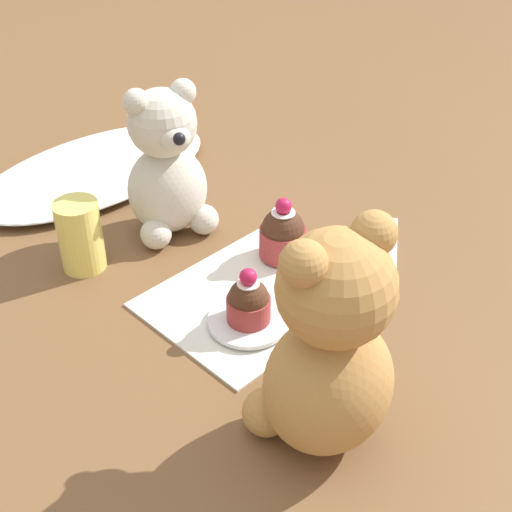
{
  "coord_description": "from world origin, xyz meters",
  "views": [
    {
      "loc": [
        -0.44,
        -0.44,
        0.51
      ],
      "look_at": [
        0.0,
        0.0,
        0.06
      ],
      "focal_mm": 50.0,
      "sensor_mm": 36.0,
      "label": 1
    }
  ],
  "objects_px": {
    "teddy_bear_cream": "(167,167)",
    "cupcake_near_cream_bear": "(283,234)",
    "juice_glass": "(80,236)",
    "cupcake_near_tan_bear": "(248,302)",
    "teddy_bear_tan": "(328,350)",
    "teaspoon": "(392,247)",
    "saucer_plate": "(249,320)"
  },
  "relations": [
    {
      "from": "juice_glass",
      "to": "teaspoon",
      "type": "distance_m",
      "value": 0.37
    },
    {
      "from": "teddy_bear_cream",
      "to": "cupcake_near_tan_bear",
      "type": "xyz_separation_m",
      "value": [
        -0.06,
        -0.2,
        -0.05
      ]
    },
    {
      "from": "cupcake_near_cream_bear",
      "to": "teaspoon",
      "type": "xyz_separation_m",
      "value": [
        0.11,
        -0.08,
        -0.03
      ]
    },
    {
      "from": "cupcake_near_tan_bear",
      "to": "teaspoon",
      "type": "bearing_deg",
      "value": -5.57
    },
    {
      "from": "teddy_bear_cream",
      "to": "juice_glass",
      "type": "height_order",
      "value": "teddy_bear_cream"
    },
    {
      "from": "teddy_bear_cream",
      "to": "teaspoon",
      "type": "distance_m",
      "value": 0.29
    },
    {
      "from": "teddy_bear_cream",
      "to": "saucer_plate",
      "type": "height_order",
      "value": "teddy_bear_cream"
    },
    {
      "from": "teddy_bear_tan",
      "to": "cupcake_near_cream_bear",
      "type": "xyz_separation_m",
      "value": [
        0.17,
        0.21,
        -0.07
      ]
    },
    {
      "from": "teddy_bear_tan",
      "to": "saucer_plate",
      "type": "height_order",
      "value": "teddy_bear_tan"
    },
    {
      "from": "cupcake_near_cream_bear",
      "to": "saucer_plate",
      "type": "distance_m",
      "value": 0.13
    },
    {
      "from": "cupcake_near_tan_bear",
      "to": "teddy_bear_cream",
      "type": "bearing_deg",
      "value": 73.23
    },
    {
      "from": "cupcake_near_cream_bear",
      "to": "teddy_bear_tan",
      "type": "bearing_deg",
      "value": -128.94
    },
    {
      "from": "cupcake_near_cream_bear",
      "to": "teaspoon",
      "type": "height_order",
      "value": "cupcake_near_cream_bear"
    },
    {
      "from": "cupcake_near_cream_bear",
      "to": "juice_glass",
      "type": "relative_size",
      "value": 0.9
    },
    {
      "from": "juice_glass",
      "to": "teaspoon",
      "type": "xyz_separation_m",
      "value": [
        0.29,
        -0.24,
        -0.04
      ]
    },
    {
      "from": "juice_glass",
      "to": "teddy_bear_cream",
      "type": "bearing_deg",
      "value": -4.95
    },
    {
      "from": "teddy_bear_cream",
      "to": "cupcake_near_tan_bear",
      "type": "relative_size",
      "value": 2.99
    },
    {
      "from": "teddy_bear_tan",
      "to": "juice_glass",
      "type": "relative_size",
      "value": 2.6
    },
    {
      "from": "teddy_bear_tan",
      "to": "cupcake_near_tan_bear",
      "type": "relative_size",
      "value": 3.47
    },
    {
      "from": "juice_glass",
      "to": "cupcake_near_cream_bear",
      "type": "bearing_deg",
      "value": -41.11
    },
    {
      "from": "teaspoon",
      "to": "juice_glass",
      "type": "bearing_deg",
      "value": 105.26
    },
    {
      "from": "teddy_bear_tan",
      "to": "saucer_plate",
      "type": "relative_size",
      "value": 2.58
    },
    {
      "from": "teddy_bear_cream",
      "to": "cupcake_near_cream_bear",
      "type": "relative_size",
      "value": 2.49
    },
    {
      "from": "teddy_bear_cream",
      "to": "teddy_bear_tan",
      "type": "height_order",
      "value": "teddy_bear_tan"
    },
    {
      "from": "teddy_bear_cream",
      "to": "cupcake_near_cream_bear",
      "type": "bearing_deg",
      "value": -54.59
    },
    {
      "from": "cupcake_near_cream_bear",
      "to": "cupcake_near_tan_bear",
      "type": "bearing_deg",
      "value": -152.54
    },
    {
      "from": "teddy_bear_tan",
      "to": "cupcake_near_tan_bear",
      "type": "height_order",
      "value": "teddy_bear_tan"
    },
    {
      "from": "juice_glass",
      "to": "cupcake_near_tan_bear",
      "type": "bearing_deg",
      "value": -73.79
    },
    {
      "from": "teddy_bear_cream",
      "to": "teddy_bear_tan",
      "type": "xyz_separation_m",
      "value": [
        -0.12,
        -0.35,
        0.01
      ]
    },
    {
      "from": "juice_glass",
      "to": "teaspoon",
      "type": "bearing_deg",
      "value": -39.4
    },
    {
      "from": "cupcake_near_tan_bear",
      "to": "teaspoon",
      "type": "xyz_separation_m",
      "value": [
        0.22,
        -0.02,
        -0.03
      ]
    },
    {
      "from": "teddy_bear_cream",
      "to": "juice_glass",
      "type": "distance_m",
      "value": 0.13
    }
  ]
}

